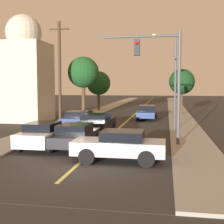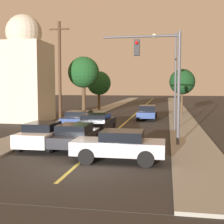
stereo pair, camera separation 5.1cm
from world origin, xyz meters
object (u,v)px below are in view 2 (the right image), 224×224
at_px(car_crossing_right, 119,145).
at_px(domed_building_left, 25,72).
at_px(car_near_lane_front, 75,135).
at_px(tree_left_near, 84,73).
at_px(utility_pole_left, 60,73).
at_px(tree_right_near, 182,82).
at_px(car_far_oncoming, 147,112).
at_px(tree_left_far, 99,83).
at_px(traffic_signal_mast, 162,69).
at_px(streetlamp_right, 170,68).
at_px(car_near_lane_second, 97,123).
at_px(car_outer_lane_second, 80,120).
at_px(car_outer_lane_front, 44,135).

distance_m(car_crossing_right, domed_building_left, 19.01).
bearing_deg(car_near_lane_front, tree_left_near, 103.67).
bearing_deg(car_near_lane_front, utility_pole_left, 114.98).
bearing_deg(tree_right_near, domed_building_left, -148.48).
relative_size(car_far_oncoming, tree_left_far, 0.90).
bearing_deg(traffic_signal_mast, domed_building_left, 141.65).
relative_size(streetlamp_right, tree_right_near, 1.36).
bearing_deg(car_near_lane_second, utility_pole_left, 146.96).
height_order(car_near_lane_second, traffic_signal_mast, traffic_signal_mast).
xyz_separation_m(car_near_lane_front, car_outer_lane_second, (-1.78, 7.13, 0.06)).
xyz_separation_m(car_far_oncoming, traffic_signal_mast, (1.66, -14.08, 3.64)).
height_order(car_near_lane_front, car_far_oncoming, car_far_oncoming).
distance_m(car_outer_lane_front, streetlamp_right, 10.97).
height_order(car_near_lane_second, car_crossing_right, car_near_lane_second).
bearing_deg(domed_building_left, car_far_oncoming, 17.20).
distance_m(utility_pole_left, tree_right_near, 17.23).
height_order(tree_left_near, tree_left_far, tree_left_near).
distance_m(streetlamp_right, utility_pole_left, 8.62).
xyz_separation_m(car_outer_lane_second, car_crossing_right, (4.62, -9.71, -0.02)).
xyz_separation_m(traffic_signal_mast, tree_left_far, (-9.04, 24.59, -0.58)).
distance_m(utility_pole_left, tree_left_near, 9.69).
bearing_deg(utility_pole_left, tree_left_near, 93.97).
xyz_separation_m(car_outer_lane_second, tree_left_far, (-2.64, 19.00, 3.02)).
xyz_separation_m(car_near_lane_front, tree_right_near, (6.67, 21.43, 3.20)).
relative_size(car_near_lane_second, car_crossing_right, 1.19).
bearing_deg(car_outer_lane_front, traffic_signal_mast, 14.88).
xyz_separation_m(car_near_lane_second, utility_pole_left, (-3.51, 2.28, 3.71)).
height_order(streetlamp_right, utility_pole_left, utility_pole_left).
relative_size(car_near_lane_front, utility_pole_left, 0.52).
relative_size(car_near_lane_front, domed_building_left, 0.42).
xyz_separation_m(utility_pole_left, domed_building_left, (-5.13, 4.49, 0.30)).
bearing_deg(car_outer_lane_second, car_crossing_right, -64.54).
xyz_separation_m(car_near_lane_front, car_far_oncoming, (2.95, 15.62, 0.02)).
relative_size(traffic_signal_mast, tree_right_near, 1.19).
xyz_separation_m(car_far_oncoming, domed_building_left, (-11.60, -3.59, 4.03)).
distance_m(utility_pole_left, tree_left_far, 18.62).
bearing_deg(tree_left_near, utility_pole_left, -86.03).
height_order(car_outer_lane_front, utility_pole_left, utility_pole_left).
relative_size(car_outer_lane_front, streetlamp_right, 0.58).
bearing_deg(tree_right_near, car_far_oncoming, -122.64).
bearing_deg(car_outer_lane_front, car_near_lane_front, 5.01).
bearing_deg(traffic_signal_mast, tree_right_near, 84.10).
bearing_deg(traffic_signal_mast, car_outer_lane_second, 138.86).
relative_size(tree_left_far, domed_building_left, 0.52).
bearing_deg(domed_building_left, tree_left_far, 73.31).
xyz_separation_m(car_outer_lane_second, tree_left_near, (-2.40, 10.07, 4.12)).
distance_m(car_far_oncoming, tree_left_near, 8.41).
height_order(car_near_lane_front, tree_left_far, tree_left_far).
distance_m(car_outer_lane_front, utility_pole_left, 8.73).
xyz_separation_m(car_crossing_right, utility_pole_left, (-6.35, 10.12, 3.72)).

